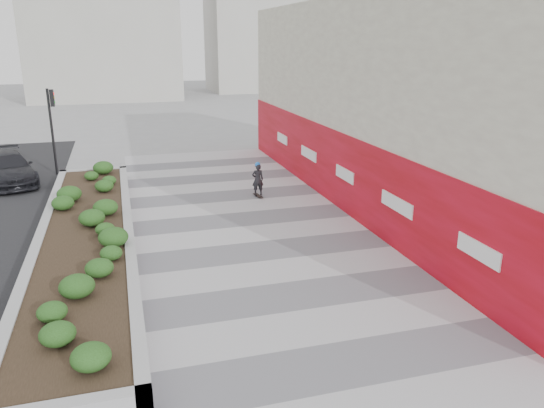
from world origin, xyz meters
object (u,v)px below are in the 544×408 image
(planter, at_px, (85,234))
(skateboarder, at_px, (258,179))
(car_dark, at_px, (8,168))
(traffic_signal_near, at_px, (52,119))

(planter, distance_m, skateboarder, 7.83)
(skateboarder, height_order, car_dark, skateboarder)
(planter, relative_size, skateboarder, 11.88)
(planter, height_order, skateboarder, skateboarder)
(planter, distance_m, car_dark, 10.05)
(planter, relative_size, traffic_signal_near, 4.29)
(traffic_signal_near, xyz_separation_m, car_dark, (-2.02, -1.18, -2.05))
(skateboarder, relative_size, car_dark, 0.31)
(planter, bearing_deg, car_dark, 111.90)
(traffic_signal_near, distance_m, car_dark, 3.11)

